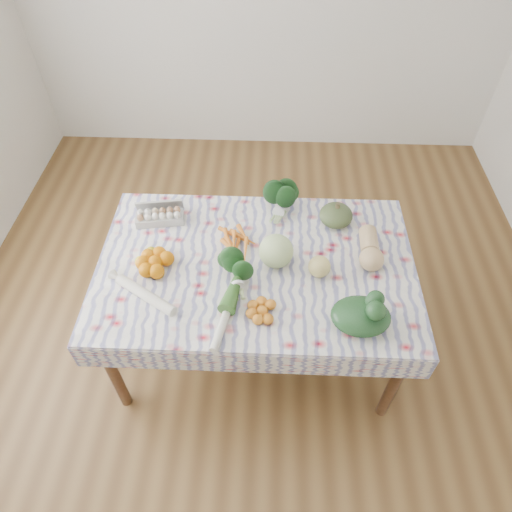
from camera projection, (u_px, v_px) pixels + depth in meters
ground at (256, 341)px, 2.95m from camera, size 4.50×4.50×0.00m
dining_table at (256, 274)px, 2.44m from camera, size 1.60×1.00×0.75m
tablecloth at (256, 264)px, 2.39m from camera, size 1.66×1.06×0.01m
egg_carton at (160, 217)px, 2.57m from camera, size 0.28×0.15×0.07m
carrot_bunch at (237, 244)px, 2.45m from camera, size 0.29×0.28×0.04m
kale_bunch at (281, 201)px, 2.59m from camera, size 0.21×0.19×0.16m
kabocha_squash at (336, 215)px, 2.54m from camera, size 0.23×0.23×0.12m
cabbage at (276, 251)px, 2.32m from camera, size 0.23×0.23×0.18m
butternut_squash at (370, 248)px, 2.37m from camera, size 0.14×0.28×0.13m
orange_cluster at (155, 262)px, 2.33m from camera, size 0.32×0.32×0.08m
broccoli at (235, 275)px, 2.25m from camera, size 0.21×0.21×0.13m
mandarin_cluster at (262, 310)px, 2.15m from camera, size 0.20×0.20×0.06m
grapefruit at (319, 267)px, 2.29m from camera, size 0.14×0.14×0.11m
spinach_bag at (361, 316)px, 2.09m from camera, size 0.33×0.29×0.12m
daikon at (146, 295)px, 2.21m from camera, size 0.35×0.25×0.05m
leek at (226, 315)px, 2.14m from camera, size 0.12×0.39×0.04m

